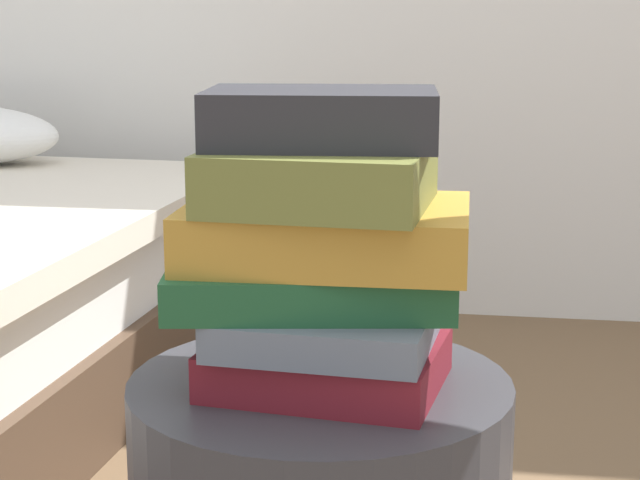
{
  "coord_description": "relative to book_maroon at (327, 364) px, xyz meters",
  "views": [
    {
      "loc": [
        0.17,
        -1.09,
        0.9
      ],
      "look_at": [
        0.0,
        0.0,
        0.65
      ],
      "focal_mm": 60.38,
      "sensor_mm": 36.0,
      "label": 1
    }
  ],
  "objects": [
    {
      "name": "book_maroon",
      "position": [
        0.0,
        0.0,
        0.0
      ],
      "size": [
        0.26,
        0.22,
        0.05
      ],
      "primitive_type": "cube",
      "rotation": [
        0.0,
        0.0,
        -0.13
      ],
      "color": "maroon",
      "rests_on": "side_table"
    },
    {
      "name": "book_slate",
      "position": [
        0.0,
        0.0,
        0.04
      ],
      "size": [
        0.24,
        0.23,
        0.04
      ],
      "primitive_type": "cube",
      "rotation": [
        0.0,
        0.0,
        -0.08
      ],
      "color": "slate",
      "rests_on": "book_maroon"
    },
    {
      "name": "book_forest",
      "position": [
        -0.02,
        0.0,
        0.09
      ],
      "size": [
        0.32,
        0.21,
        0.04
      ],
      "primitive_type": "cube",
      "rotation": [
        0.0,
        0.0,
        0.16
      ],
      "color": "#1E512D",
      "rests_on": "book_slate"
    },
    {
      "name": "book_ochre",
      "position": [
        -0.0,
        0.02,
        0.14
      ],
      "size": [
        0.3,
        0.21,
        0.06
      ],
      "primitive_type": "cube",
      "rotation": [
        0.0,
        0.0,
        0.02
      ],
      "color": "#B7842D",
      "rests_on": "book_forest"
    },
    {
      "name": "book_olive",
      "position": [
        -0.01,
        0.01,
        0.2
      ],
      "size": [
        0.24,
        0.22,
        0.06
      ],
      "primitive_type": "cube",
      "rotation": [
        0.0,
        0.0,
        -0.06
      ],
      "color": "olive",
      "rests_on": "book_ochre"
    },
    {
      "name": "book_charcoal",
      "position": [
        -0.0,
        0.02,
        0.26
      ],
      "size": [
        0.25,
        0.17,
        0.06
      ],
      "primitive_type": "cube",
      "rotation": [
        0.0,
        0.0,
        0.09
      ],
      "color": "#28282D",
      "rests_on": "book_olive"
    }
  ]
}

